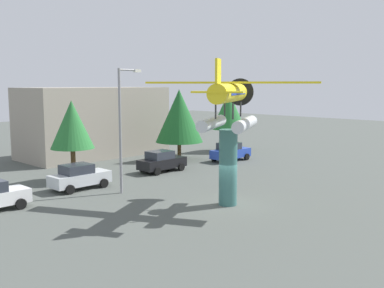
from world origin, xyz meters
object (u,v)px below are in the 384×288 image
(car_mid_silver, at_px, (79,177))
(car_far_black, at_px, (162,161))
(floatplane_monument, at_px, (229,101))
(storefront_building, at_px, (95,122))
(display_pedestal, at_px, (228,167))
(streetlight_primary, at_px, (122,122))
(tree_east, at_px, (72,125))
(tree_center_back, at_px, (179,116))
(car_distant_blue, at_px, (230,152))
(tree_far_east, at_px, (229,110))

(car_mid_silver, relative_size, car_far_black, 1.00)
(floatplane_monument, bearing_deg, storefront_building, 48.91)
(display_pedestal, bearing_deg, floatplane_monument, 27.46)
(floatplane_monument, bearing_deg, streetlight_primary, 82.70)
(streetlight_primary, bearing_deg, car_far_black, 28.08)
(streetlight_primary, distance_m, storefront_building, 16.96)
(floatplane_monument, height_order, car_mid_silver, floatplane_monument)
(tree_east, bearing_deg, floatplane_monument, -77.32)
(floatplane_monument, height_order, tree_east, floatplane_monument)
(floatplane_monument, relative_size, tree_center_back, 1.44)
(storefront_building, height_order, tree_east, storefront_building)
(car_distant_blue, distance_m, tree_center_back, 5.94)
(streetlight_primary, bearing_deg, car_distant_blue, 10.93)
(streetlight_primary, bearing_deg, car_mid_silver, 116.24)
(car_mid_silver, bearing_deg, tree_east, 65.94)
(streetlight_primary, bearing_deg, tree_east, 92.97)
(car_distant_blue, bearing_deg, tree_center_back, 127.47)
(floatplane_monument, relative_size, car_distant_blue, 2.32)
(floatplane_monument, height_order, car_far_black, floatplane_monument)
(floatplane_monument, xyz_separation_m, tree_center_back, (9.34, 13.74, -2.00))
(tree_east, bearing_deg, storefront_building, 48.42)
(floatplane_monument, xyz_separation_m, car_distant_blue, (12.32, 9.86, -5.37))
(car_far_black, bearing_deg, tree_far_east, 14.88)
(display_pedestal, relative_size, tree_far_east, 0.71)
(storefront_building, relative_size, tree_far_east, 2.24)
(floatplane_monument, height_order, car_distant_blue, floatplane_monument)
(display_pedestal, bearing_deg, car_mid_silver, 111.38)
(floatplane_monument, relative_size, tree_far_east, 1.50)
(car_far_black, bearing_deg, streetlight_primary, -151.92)
(car_far_black, relative_size, tree_east, 0.69)
(storefront_building, bearing_deg, tree_far_east, -33.95)
(car_far_black, xyz_separation_m, tree_center_back, (5.19, 3.18, 3.37))
(tree_east, bearing_deg, display_pedestal, -77.87)
(storefront_building, bearing_deg, floatplane_monument, -103.63)
(display_pedestal, distance_m, floatplane_monument, 3.96)
(tree_east, bearing_deg, car_far_black, -17.09)
(tree_center_back, bearing_deg, storefront_building, 116.13)
(car_distant_blue, height_order, tree_east, tree_east)
(display_pedestal, relative_size, storefront_building, 0.31)
(car_far_black, relative_size, streetlight_primary, 0.51)
(car_distant_blue, xyz_separation_m, tree_east, (-15.18, 2.86, 3.37))
(car_far_black, distance_m, tree_far_east, 13.87)
(display_pedestal, xyz_separation_m, floatplane_monument, (0.12, 0.06, 3.96))
(streetlight_primary, bearing_deg, tree_center_back, 29.59)
(floatplane_monument, xyz_separation_m, streetlight_primary, (-2.56, 6.98, -1.47))
(car_far_black, relative_size, tree_far_east, 0.65)
(tree_far_east, bearing_deg, tree_east, -176.31)
(car_distant_blue, bearing_deg, floatplane_monument, -141.34)
(tree_east, bearing_deg, car_distant_blue, -10.67)
(floatplane_monument, distance_m, tree_far_east, 22.18)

